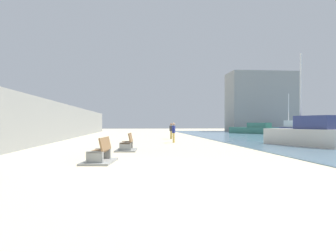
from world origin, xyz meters
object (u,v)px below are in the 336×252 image
at_px(person_walking, 174,131).
at_px(boat_mid_bay, 306,134).
at_px(bench_near, 100,156).
at_px(person_standing, 171,130).
at_px(boat_far_left, 291,128).
at_px(boat_distant, 254,129).
at_px(bench_far, 127,146).

bearing_deg(person_walking, boat_mid_bay, -30.06).
distance_m(bench_near, person_standing, 18.30).
bearing_deg(boat_far_left, boat_distant, -161.68).
distance_m(bench_near, boat_mid_bay, 14.35).
height_order(person_walking, boat_far_left, boat_far_left).
bearing_deg(person_standing, bench_far, -106.96).
relative_size(bench_far, boat_far_left, 0.31).
height_order(bench_near, boat_distant, boat_distant).
bearing_deg(person_walking, person_standing, 85.70).
distance_m(person_walking, boat_mid_bay, 9.40).
xyz_separation_m(boat_far_left, boat_mid_bay, (-12.00, -25.82, 0.06)).
distance_m(bench_far, boat_distant, 30.81).
height_order(boat_distant, boat_mid_bay, boat_mid_bay).
height_order(bench_far, boat_far_left, boat_far_left).
relative_size(bench_far, boat_mid_bay, 0.35).
bearing_deg(boat_distant, person_standing, -134.89).
bearing_deg(person_standing, boat_mid_bay, -53.59).
distance_m(bench_far, person_walking, 7.59).
relative_size(person_walking, boat_mid_bay, 0.25).
relative_size(boat_distant, boat_far_left, 1.07).
bearing_deg(boat_distant, bench_near, -120.00).
distance_m(person_standing, boat_far_left, 24.99).
bearing_deg(boat_mid_bay, person_walking, 149.94).
bearing_deg(boat_mid_bay, boat_distant, 77.00).
distance_m(boat_distant, boat_far_left, 6.89).
bearing_deg(bench_near, person_standing, 75.20).
bearing_deg(boat_distant, bench_far, -123.43).
bearing_deg(boat_distant, boat_far_left, 18.32).
relative_size(person_walking, boat_distant, 0.21).
xyz_separation_m(bench_near, boat_mid_bay, (12.37, 7.24, 0.56)).
relative_size(bench_near, person_standing, 1.45).
relative_size(person_walking, person_standing, 1.02).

